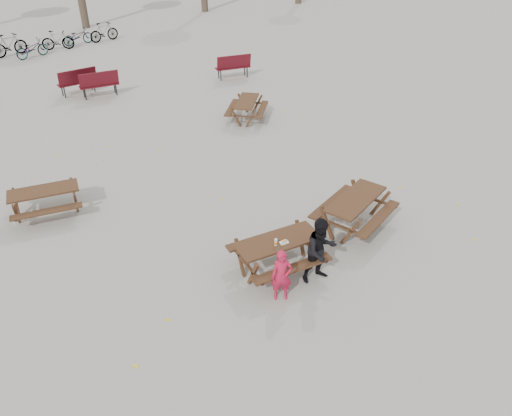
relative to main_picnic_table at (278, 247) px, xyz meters
name	(u,v)px	position (x,y,z in m)	size (l,w,h in m)	color
ground	(277,269)	(0.00, 0.00, -0.59)	(80.00, 80.00, 0.00)	gray
main_picnic_table	(278,247)	(0.00, 0.00, 0.00)	(1.80, 1.45, 0.78)	#382014
food_tray	(284,242)	(0.05, -0.15, 0.21)	(0.18, 0.11, 0.04)	white
bread_roll	(284,241)	(0.05, -0.15, 0.25)	(0.14, 0.06, 0.05)	tan
soda_bottle	(276,242)	(-0.13, -0.13, 0.26)	(0.07, 0.07, 0.17)	silver
child	(282,276)	(-0.38, -0.81, -0.02)	(0.42, 0.27, 1.14)	#BC173C
adult	(321,250)	(0.62, -0.67, 0.15)	(0.72, 0.56, 1.48)	black
picnic_table_east	(354,212)	(2.44, 0.56, -0.19)	(1.85, 1.49, 0.80)	#382014
picnic_table_north	(46,202)	(-4.05, 4.55, -0.23)	(1.66, 1.33, 0.71)	#382014
picnic_table_far	(247,110)	(3.16, 7.72, -0.24)	(1.62, 1.31, 0.70)	#382014
park_bench_row	(96,83)	(-1.01, 12.63, -0.07)	(12.55, 1.76, 1.03)	#5B121B
bicycle_row	(39,42)	(-2.09, 20.31, -0.12)	(8.16, 2.44, 1.05)	black
fallen_leaves	(246,208)	(0.50, 2.50, -0.58)	(11.00, 11.00, 0.01)	gold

